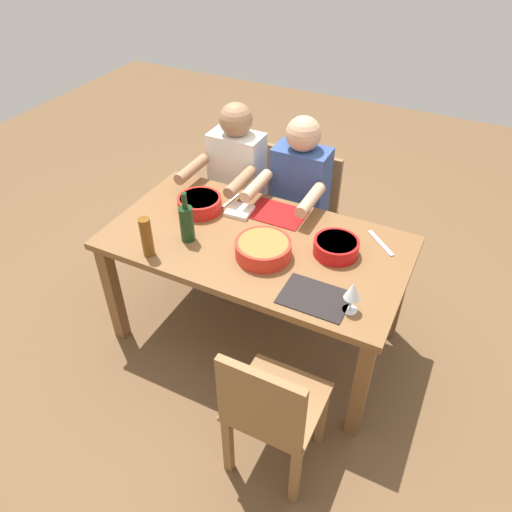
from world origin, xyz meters
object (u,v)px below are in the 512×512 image
at_px(beer_bottle, 147,237).
at_px(napkin_stack, 240,211).
at_px(diner_far_left, 234,179).
at_px(diner_far_center, 297,196).
at_px(chair_far_center, 306,210).
at_px(serving_bowl_fruit, 263,248).
at_px(wine_glass, 353,292).
at_px(serving_bowl_salad, 336,246).
at_px(dining_table, 256,253).
at_px(chair_near_right, 270,410).
at_px(wine_bottle, 187,223).
at_px(serving_bowl_greens, 200,203).
at_px(chair_far_left, 247,194).

distance_m(beer_bottle, napkin_stack, 0.61).
relative_size(diner_far_left, napkin_stack, 8.57).
bearing_deg(diner_far_center, chair_far_center, 90.00).
bearing_deg(beer_bottle, serving_bowl_fruit, 24.92).
bearing_deg(wine_glass, chair_far_center, 120.64).
bearing_deg(serving_bowl_salad, chair_far_center, 121.84).
bearing_deg(dining_table, chair_near_right, -59.55).
bearing_deg(serving_bowl_salad, wine_bottle, -162.55).
bearing_deg(serving_bowl_greens, serving_bowl_fruit, -23.07).
height_order(chair_far_center, beer_bottle, beer_bottle).
height_order(serving_bowl_salad, serving_bowl_fruit, serving_bowl_fruit).
xyz_separation_m(chair_far_left, diner_far_left, (0.00, -0.18, 0.21)).
height_order(dining_table, napkin_stack, napkin_stack).
distance_m(dining_table, beer_bottle, 0.60).
xyz_separation_m(wine_bottle, napkin_stack, (0.13, 0.35, -0.10)).
bearing_deg(chair_far_left, serving_bowl_salad, -38.00).
bearing_deg(chair_far_left, beer_bottle, -89.81).
bearing_deg(serving_bowl_salad, serving_bowl_greens, 177.76).
relative_size(chair_far_center, serving_bowl_fruit, 2.92).
height_order(serving_bowl_salad, wine_bottle, wine_bottle).
bearing_deg(wine_glass, serving_bowl_greens, 159.05).
bearing_deg(diner_far_left, dining_table, -52.22).
height_order(diner_far_center, napkin_stack, diner_far_center).
bearing_deg(serving_bowl_fruit, wine_bottle, -173.31).
relative_size(serving_bowl_salad, serving_bowl_fruit, 0.81).
xyz_separation_m(chair_far_center, serving_bowl_salad, (0.42, -0.68, 0.30)).
relative_size(dining_table, serving_bowl_fruit, 5.58).
xyz_separation_m(chair_far_center, beer_bottle, (-0.44, -1.11, 0.37)).
height_order(chair_near_right, serving_bowl_greens, chair_near_right).
bearing_deg(chair_near_right, chair_far_left, 120.45).
distance_m(chair_far_left, wine_glass, 1.54).
relative_size(diner_far_center, napkin_stack, 8.57).
height_order(diner_far_center, serving_bowl_greens, diner_far_center).
height_order(chair_far_left, beer_bottle, beer_bottle).
distance_m(chair_far_center, wine_glass, 1.27).
xyz_separation_m(chair_near_right, wine_bottle, (-0.78, 0.61, 0.37)).
bearing_deg(chair_near_right, diner_far_left, 123.77).
relative_size(serving_bowl_salad, wine_bottle, 0.81).
bearing_deg(diner_far_center, wine_bottle, -114.39).
height_order(diner_far_left, serving_bowl_salad, diner_far_left).
xyz_separation_m(wine_bottle, wine_glass, (0.95, -0.13, 0.01)).
xyz_separation_m(wine_glass, napkin_stack, (-0.82, 0.48, -0.10)).
xyz_separation_m(serving_bowl_greens, wine_bottle, (0.09, -0.27, 0.06)).
xyz_separation_m(diner_far_left, serving_bowl_salad, (0.87, -0.49, 0.09)).
bearing_deg(napkin_stack, serving_bowl_greens, -160.62).
relative_size(serving_bowl_salad, serving_bowl_greens, 0.92).
xyz_separation_m(chair_near_right, beer_bottle, (-0.89, 0.41, 0.37)).
bearing_deg(wine_bottle, wine_glass, -7.73).
bearing_deg(diner_far_left, chair_far_left, 90.00).
distance_m(dining_table, serving_bowl_greens, 0.46).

